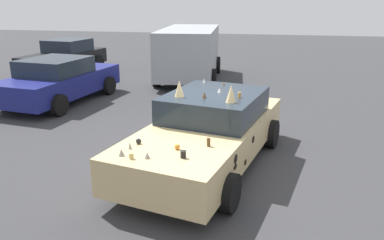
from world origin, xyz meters
The scene contains 5 objects.
ground_plane centered at (0.00, 0.00, 0.00)m, with size 60.00×60.00×0.00m, color #38383A.
art_car_decorated centered at (0.08, -0.02, 0.69)m, with size 4.95×2.78×1.68m.
parked_van_row_back_far centered at (8.10, 2.13, 1.15)m, with size 5.24×2.65×2.03m.
parked_sedan_near_left centered at (3.77, 5.36, 0.70)m, with size 4.47×2.44×1.40m.
parked_sedan_behind_left centered at (8.36, 7.79, 0.71)m, with size 4.37×2.36×1.44m.
Camera 1 is at (-6.74, -1.14, 3.10)m, focal length 35.37 mm.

